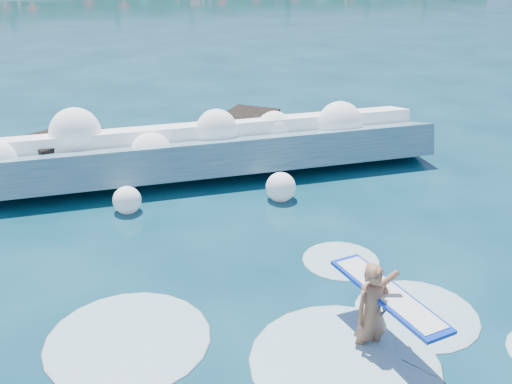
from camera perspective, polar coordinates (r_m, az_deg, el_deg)
ground at (r=11.20m, az=-4.67°, el=-10.51°), size 200.00×200.00×0.00m
breaking_wave at (r=16.79m, az=-14.26°, el=3.14°), size 18.94×2.91×1.63m
rock_cluster at (r=17.97m, az=-9.97°, el=4.41°), size 8.33×3.14×1.35m
surfer_with_board at (r=9.87m, az=11.89°, el=-11.46°), size 1.16×3.01×1.86m
wave_spray at (r=16.53m, az=-15.24°, el=4.49°), size 15.59×4.42×2.28m
surf_foam at (r=10.09m, az=4.37°, el=-14.92°), size 9.11×5.74×0.16m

